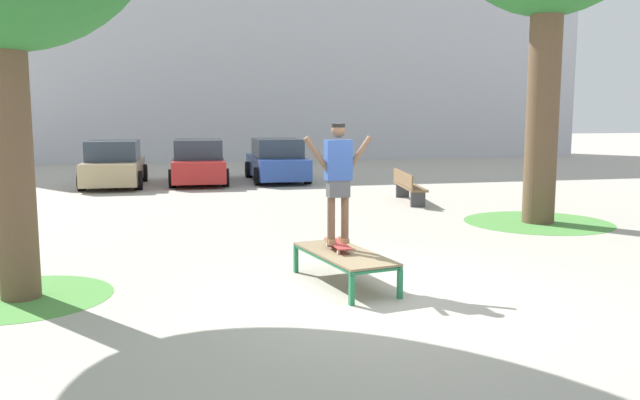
{
  "coord_description": "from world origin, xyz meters",
  "views": [
    {
      "loc": [
        -2.6,
        -7.91,
        2.38
      ],
      "look_at": [
        -0.31,
        2.1,
        1.0
      ],
      "focal_mm": 36.23,
      "sensor_mm": 36.0,
      "label": 1
    }
  ],
  "objects_px": {
    "skateboard": "(338,244)",
    "car_tan": "(114,165)",
    "skater": "(338,175)",
    "car_blue": "(277,161)",
    "park_bench": "(408,186)",
    "car_red": "(198,163)",
    "skate_box": "(344,256)"
  },
  "relations": [
    {
      "from": "car_tan",
      "to": "skateboard",
      "type": "bearing_deg",
      "value": -72.92
    },
    {
      "from": "skate_box",
      "to": "car_blue",
      "type": "bearing_deg",
      "value": 84.69
    },
    {
      "from": "skater",
      "to": "car_blue",
      "type": "bearing_deg",
      "value": 84.45
    },
    {
      "from": "skateboard",
      "to": "skater",
      "type": "distance_m",
      "value": 0.99
    },
    {
      "from": "park_bench",
      "to": "car_blue",
      "type": "bearing_deg",
      "value": 112.38
    },
    {
      "from": "skater",
      "to": "car_red",
      "type": "relative_size",
      "value": 0.4
    },
    {
      "from": "skater",
      "to": "car_red",
      "type": "height_order",
      "value": "skater"
    },
    {
      "from": "skate_box",
      "to": "car_red",
      "type": "bearing_deg",
      "value": 95.88
    },
    {
      "from": "skateboard",
      "to": "skater",
      "type": "bearing_deg",
      "value": 91.64
    },
    {
      "from": "car_blue",
      "to": "park_bench",
      "type": "height_order",
      "value": "car_blue"
    },
    {
      "from": "skateboard",
      "to": "car_blue",
      "type": "distance_m",
      "value": 13.95
    },
    {
      "from": "skate_box",
      "to": "skater",
      "type": "bearing_deg",
      "value": 101.35
    },
    {
      "from": "skate_box",
      "to": "skateboard",
      "type": "bearing_deg",
      "value": 101.43
    },
    {
      "from": "car_tan",
      "to": "park_bench",
      "type": "relative_size",
      "value": 1.74
    },
    {
      "from": "car_blue",
      "to": "skater",
      "type": "bearing_deg",
      "value": -95.55
    },
    {
      "from": "car_red",
      "to": "car_blue",
      "type": "distance_m",
      "value": 2.75
    },
    {
      "from": "park_bench",
      "to": "skate_box",
      "type": "bearing_deg",
      "value": -116.4
    },
    {
      "from": "skater",
      "to": "park_bench",
      "type": "distance_m",
      "value": 8.65
    },
    {
      "from": "skater",
      "to": "park_bench",
      "type": "relative_size",
      "value": 0.69
    },
    {
      "from": "skateboard",
      "to": "car_tan",
      "type": "distance_m",
      "value": 14.06
    },
    {
      "from": "skateboard",
      "to": "car_tan",
      "type": "xyz_separation_m",
      "value": [
        -4.13,
        13.44,
        0.15
      ]
    },
    {
      "from": "car_red",
      "to": "park_bench",
      "type": "height_order",
      "value": "car_red"
    },
    {
      "from": "car_blue",
      "to": "park_bench",
      "type": "relative_size",
      "value": 1.72
    },
    {
      "from": "skate_box",
      "to": "skater",
      "type": "height_order",
      "value": "skater"
    },
    {
      "from": "skater",
      "to": "car_blue",
      "type": "xyz_separation_m",
      "value": [
        1.35,
        13.88,
        -0.84
      ]
    },
    {
      "from": "car_red",
      "to": "park_bench",
      "type": "distance_m",
      "value": 8.08
    },
    {
      "from": "car_red",
      "to": "skate_box",
      "type": "bearing_deg",
      "value": -84.12
    },
    {
      "from": "skater",
      "to": "car_tan",
      "type": "bearing_deg",
      "value": 107.08
    },
    {
      "from": "skate_box",
      "to": "car_blue",
      "type": "relative_size",
      "value": 0.48
    },
    {
      "from": "skate_box",
      "to": "skater",
      "type": "xyz_separation_m",
      "value": [
        -0.04,
        0.19,
        1.12
      ]
    },
    {
      "from": "skateboard",
      "to": "park_bench",
      "type": "xyz_separation_m",
      "value": [
        3.92,
        7.63,
        -0.09
      ]
    },
    {
      "from": "skateboard",
      "to": "skater",
      "type": "height_order",
      "value": "skater"
    }
  ]
}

